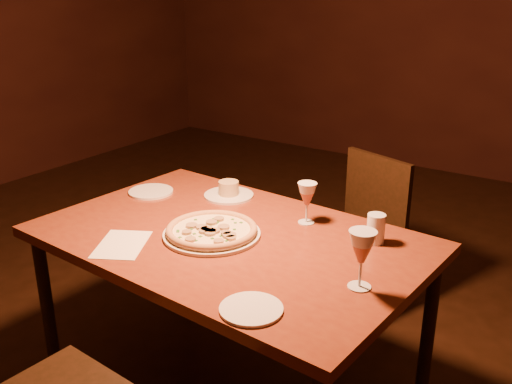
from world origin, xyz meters
The scene contains 10 objects.
dining_table centered at (0.14, 0.05, 0.67)m, with size 1.43×0.97×0.73m.
chair_far centered at (0.25, 0.94, 0.45)m, with size 0.49×0.49×0.80m.
pizza_plate centered at (0.09, 0.01, 0.75)m, with size 0.35×0.35×0.04m.
ramekin_saucer centered at (-0.10, 0.36, 0.75)m, with size 0.21×0.21×0.07m.
wine_glass_far centered at (0.31, 0.30, 0.81)m, with size 0.07×0.07×0.16m, color #A25743, non-canonical shape.
wine_glass_right centered at (0.68, -0.04, 0.82)m, with size 0.08×0.08×0.18m, color #A25743, non-canonical shape.
water_tumbler centered at (0.59, 0.28, 0.79)m, with size 0.06×0.06×0.11m, color silver.
side_plate_left centered at (-0.40, 0.21, 0.74)m, with size 0.19×0.19×0.01m, color silver.
side_plate_near centered at (0.48, -0.32, 0.74)m, with size 0.18×0.18×0.01m, color silver.
menu_card centered at (-0.12, -0.22, 0.73)m, with size 0.16×0.23×0.00m, color white.
Camera 1 is at (1.25, -1.44, 1.59)m, focal length 40.00 mm.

